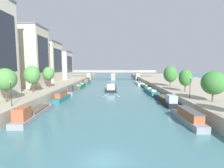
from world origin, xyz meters
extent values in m
plane|color=#42757F|center=(0.00, 0.00, 0.00)|extent=(400.00, 400.00, 0.00)
cube|color=#A89E89|center=(-34.44, 55.00, 1.28)|extent=(36.00, 170.00, 2.55)
cube|color=#A89E89|center=(34.44, 55.00, 1.28)|extent=(36.00, 170.00, 2.55)
cube|color=black|center=(-0.40, 54.56, 0.45)|extent=(4.23, 21.56, 0.90)
cube|color=black|center=(-0.49, 65.67, 0.54)|extent=(3.85, 1.23, 0.81)
cube|color=black|center=(-0.40, 54.56, 0.93)|extent=(4.31, 21.56, 0.06)
cube|color=white|center=(-0.33, 47.25, 1.86)|extent=(3.07, 4.33, 1.80)
cube|color=black|center=(-0.35, 49.41, 2.13)|extent=(2.43, 0.05, 0.50)
cube|color=brown|center=(-0.41, 56.72, 1.14)|extent=(3.25, 11.22, 0.36)
cylinder|color=#232328|center=(0.27, 48.11, 1.51)|extent=(0.07, 0.07, 1.10)
cube|color=silver|center=(1.83, 39.52, 0.01)|extent=(2.05, 5.86, 0.03)
cube|color=silver|center=(-1.77, 39.49, 0.01)|extent=(1.95, 5.88, 0.03)
cube|color=gray|center=(-14.44, 15.10, 0.46)|extent=(3.15, 14.40, 0.91)
cube|color=gray|center=(-14.74, 22.59, 0.55)|extent=(2.50, 1.30, 0.82)
cube|color=gray|center=(-14.44, 15.10, 0.94)|extent=(3.20, 14.40, 0.06)
cube|color=#9E5133|center=(-14.25, 10.24, 2.01)|extent=(2.05, 2.94, 2.07)
cube|color=black|center=(-14.31, 11.67, 2.32)|extent=(1.55, 0.09, 0.58)
cube|color=brown|center=(-14.50, 16.52, 1.15)|extent=(2.31, 7.51, 0.36)
cylinder|color=#232328|center=(-13.88, 10.82, 1.52)|extent=(0.07, 0.07, 1.10)
cube|color=#23666B|center=(-13.88, 30.55, 0.57)|extent=(2.12, 9.33, 1.14)
cube|color=#23666B|center=(-13.71, 35.54, 0.68)|extent=(1.76, 1.30, 0.94)
cube|color=#23666B|center=(-13.88, 30.55, 1.17)|extent=(2.16, 9.33, 0.06)
cube|color=#9E5133|center=(-13.89, 30.09, 1.91)|extent=(1.68, 5.98, 1.42)
cube|color=#4C4C51|center=(-13.89, 30.09, 2.66)|extent=(1.80, 6.16, 0.08)
cylinder|color=#232328|center=(-13.70, 27.77, 1.75)|extent=(0.07, 0.07, 1.10)
cube|color=gray|center=(-13.89, 43.62, 0.47)|extent=(2.00, 9.50, 0.95)
cube|color=gray|center=(-13.83, 48.71, 0.57)|extent=(1.80, 1.23, 0.83)
cube|color=gray|center=(-13.89, 43.62, 0.98)|extent=(2.04, 9.50, 0.06)
cube|color=#38383D|center=(-13.93, 40.40, 2.04)|extent=(1.43, 1.91, 2.07)
cube|color=black|center=(-13.92, 41.36, 2.35)|extent=(1.13, 0.04, 0.58)
cube|color=brown|center=(-13.88, 44.57, 1.19)|extent=(1.53, 4.95, 0.36)
cylinder|color=#232328|center=(-13.65, 40.77, 1.56)|extent=(0.07, 0.07, 1.10)
cube|color=#235633|center=(-14.51, 60.11, 0.53)|extent=(2.80, 15.01, 1.07)
cube|color=#235633|center=(-14.57, 67.95, 0.64)|extent=(2.56, 1.25, 0.90)
cube|color=#235633|center=(-14.51, 60.11, 1.10)|extent=(2.86, 15.01, 0.06)
cube|color=#9EBCD6|center=(-14.54, 63.40, 1.33)|extent=(1.35, 0.91, 0.40)
cube|color=#9EBCD6|center=(-14.48, 55.91, 1.37)|extent=(1.48, 1.11, 0.48)
cylinder|color=#232328|center=(-14.07, 55.61, 1.68)|extent=(0.07, 0.07, 1.10)
cube|color=#23666B|center=(-14.40, 78.24, 0.65)|extent=(2.21, 12.32, 1.29)
cube|color=#23666B|center=(-14.41, 84.75, 0.78)|extent=(2.08, 1.27, 1.02)
cube|color=#23666B|center=(-14.40, 78.24, 1.32)|extent=(2.25, 12.32, 0.06)
cube|color=#9E5133|center=(-14.39, 77.63, 2.05)|extent=(1.81, 7.89, 1.39)
cube|color=#4C4C51|center=(-14.39, 77.63, 2.78)|extent=(1.94, 8.12, 0.08)
cylinder|color=#232328|center=(-14.06, 74.55, 1.90)|extent=(0.07, 0.07, 1.10)
cube|color=gray|center=(13.86, 12.07, 0.50)|extent=(2.31, 10.26, 1.01)
cube|color=gray|center=(13.74, 17.53, 0.60)|extent=(2.01, 1.26, 0.87)
cube|color=gray|center=(13.86, 12.07, 1.04)|extent=(2.35, 10.26, 0.06)
cube|color=#9E5133|center=(13.87, 11.56, 1.72)|extent=(1.86, 6.57, 1.30)
cube|color=#4C4C51|center=(13.87, 11.56, 2.41)|extent=(1.98, 6.77, 0.08)
cylinder|color=#232328|center=(14.24, 9.02, 1.62)|extent=(0.07, 0.07, 1.10)
cube|color=black|center=(14.58, 27.89, 0.56)|extent=(2.80, 13.82, 1.13)
cube|color=black|center=(14.50, 35.13, 0.68)|extent=(2.52, 1.27, 0.93)
cube|color=black|center=(14.58, 27.89, 1.16)|extent=(2.85, 13.82, 0.06)
cube|color=#9EBCD6|center=(14.63, 23.20, 2.05)|extent=(2.01, 2.78, 1.72)
cube|color=black|center=(14.62, 24.59, 2.31)|extent=(1.58, 0.05, 0.48)
cube|color=brown|center=(14.56, 29.26, 1.37)|extent=(2.14, 7.19, 0.36)
cylinder|color=#232328|center=(15.02, 23.75, 1.74)|extent=(0.07, 0.07, 1.10)
cube|color=#23666B|center=(14.01, 43.39, 0.65)|extent=(2.78, 13.77, 1.30)
cube|color=#23666B|center=(13.89, 50.60, 0.78)|extent=(2.45, 1.31, 1.02)
cube|color=#23666B|center=(14.01, 43.39, 1.33)|extent=(2.83, 13.77, 0.06)
cube|color=beige|center=(13.96, 46.41, 1.56)|extent=(1.29, 0.92, 0.40)
cube|color=beige|center=(14.07, 39.54, 1.60)|extent=(1.42, 1.12, 0.48)
cylinder|color=#232328|center=(14.46, 39.27, 1.91)|extent=(0.07, 0.07, 1.10)
cube|color=#235633|center=(14.71, 59.09, 0.53)|extent=(2.60, 10.61, 1.06)
cube|color=#235633|center=(14.49, 64.71, 0.64)|extent=(2.13, 1.31, 0.89)
cube|color=#235633|center=(14.71, 59.09, 1.09)|extent=(2.64, 10.62, 0.06)
cube|color=tan|center=(14.62, 61.41, 1.32)|extent=(1.13, 0.94, 0.40)
cube|color=tan|center=(14.83, 56.15, 1.36)|extent=(1.25, 1.15, 0.48)
cylinder|color=#232328|center=(15.16, 55.95, 1.67)|extent=(0.07, 0.07, 1.10)
cube|color=silver|center=(13.96, 72.97, 0.56)|extent=(3.21, 13.38, 1.12)
cube|color=silver|center=(13.81, 79.98, 0.67)|extent=(2.81, 1.30, 0.92)
cube|color=silver|center=(13.96, 72.97, 1.15)|extent=(3.27, 13.38, 0.06)
cube|color=#38383D|center=(13.90, 75.90, 1.38)|extent=(1.48, 0.93, 0.40)
cube|color=#38383D|center=(14.04, 69.24, 1.42)|extent=(1.63, 1.13, 0.48)
cylinder|color=#232328|center=(14.49, 68.98, 1.73)|extent=(0.07, 0.07, 1.10)
cylinder|color=brown|center=(-21.00, 16.96, 4.24)|extent=(0.32, 0.32, 3.37)
ellipsoid|color=#4C8942|center=(-21.00, 16.96, 7.15)|extent=(4.37, 4.37, 4.46)
cylinder|color=brown|center=(-21.24, 28.69, 4.32)|extent=(0.29, 0.29, 3.54)
ellipsoid|color=#4C8942|center=(-21.24, 28.69, 7.45)|extent=(4.13, 4.13, 4.94)
cylinder|color=brown|center=(-21.10, 39.82, 4.30)|extent=(0.38, 0.38, 3.50)
ellipsoid|color=#4C8942|center=(-21.10, 39.82, 7.27)|extent=(3.73, 3.73, 4.41)
cylinder|color=brown|center=(21.07, 17.66, 3.83)|extent=(0.30, 0.30, 2.55)
ellipsoid|color=#387533|center=(21.07, 17.66, 6.41)|extent=(4.73, 4.73, 4.77)
cylinder|color=brown|center=(21.07, 31.38, 3.88)|extent=(0.30, 0.30, 2.65)
ellipsoid|color=#387533|center=(21.07, 31.38, 6.51)|extent=(3.68, 3.68, 4.74)
cylinder|color=brown|center=(20.77, 43.65, 3.94)|extent=(0.29, 0.29, 2.78)
ellipsoid|color=#387533|center=(20.77, 43.65, 6.92)|extent=(4.73, 4.73, 5.75)
cylinder|color=black|center=(-17.69, 13.26, 4.72)|extent=(0.11, 0.11, 4.32)
sphere|color=#EAE5C6|center=(-17.69, 13.26, 7.02)|extent=(0.28, 0.28, 0.28)
cylinder|color=black|center=(-17.69, 13.26, 2.65)|extent=(0.22, 0.22, 0.20)
cylinder|color=black|center=(18.13, 21.56, 4.82)|extent=(0.11, 0.11, 4.53)
sphere|color=#EAE5C6|center=(18.13, 21.56, 7.22)|extent=(0.28, 0.28, 0.28)
cylinder|color=black|center=(18.13, 21.56, 2.65)|extent=(0.22, 0.22, 0.20)
cube|color=#232833|center=(-24.59, 22.82, 15.38)|extent=(0.04, 9.62, 14.00)
cube|color=beige|center=(-31.44, 42.04, 12.63)|extent=(15.98, 10.65, 20.15)
cube|color=slate|center=(-31.44, 42.04, 22.95)|extent=(16.46, 10.97, 0.50)
cube|color=#232833|center=(-23.43, 42.04, 13.63)|extent=(0.04, 8.52, 12.09)
cube|color=beige|center=(-31.44, 60.40, 11.22)|extent=(13.58, 12.95, 17.33)
cube|color=#4C515B|center=(-31.44, 60.40, 20.14)|extent=(13.99, 13.33, 0.50)
cube|color=#232833|center=(-24.63, 60.40, 12.09)|extent=(0.04, 10.36, 10.40)
cube|color=#BCB2A8|center=(-31.44, 76.38, 9.83)|extent=(15.77, 12.48, 14.56)
cube|color=slate|center=(-31.44, 76.38, 17.36)|extent=(16.24, 12.85, 0.50)
cube|color=#232833|center=(-23.53, 76.38, 10.56)|extent=(0.04, 9.98, 8.74)
cube|color=gray|center=(0.00, 98.47, 5.56)|extent=(56.89, 4.40, 0.60)
cube|color=gray|center=(0.00, 96.47, 6.31)|extent=(56.89, 0.30, 0.90)
cube|color=gray|center=(0.00, 100.47, 6.31)|extent=(56.89, 0.30, 0.90)
cube|color=gray|center=(-16.44, 98.47, 2.63)|extent=(2.80, 3.60, 5.26)
cube|color=gray|center=(0.00, 98.47, 2.63)|extent=(2.80, 3.60, 5.26)
cube|color=gray|center=(16.44, 98.47, 2.63)|extent=(2.80, 3.60, 5.26)
camera|label=1|loc=(1.12, -16.89, 9.94)|focal=27.33mm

